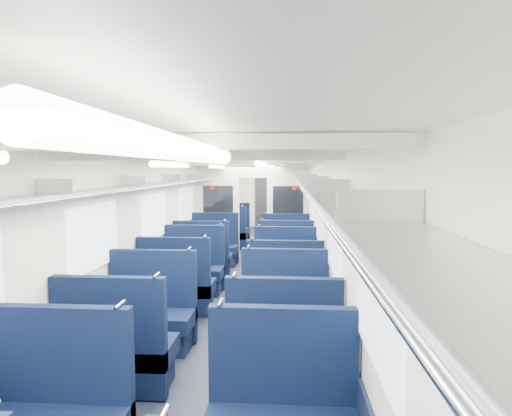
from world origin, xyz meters
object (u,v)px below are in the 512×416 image
object	(u,v)px
seat_9	(284,356)
seat_23	(286,230)
seat_13	(285,294)
seat_12	(177,289)
seat_11	(285,316)
seat_21	(286,237)
seat_10	(150,317)
seat_14	(193,271)
seat_18	(214,248)
seat_20	(227,235)
end_door	(265,201)
seat_15	(285,274)
bulkhead	(253,208)
seat_16	(203,260)
seat_17	(286,259)
seat_19	(286,250)
seat_8	(116,354)
seat_22	(231,230)

from	to	relation	value
seat_9	seat_23	world-z (taller)	same
seat_13	seat_23	size ratio (longest dim) A/B	1.00
seat_12	seat_11	bearing A→B (deg)	-34.28
seat_12	seat_21	distance (m)	5.60
seat_10	seat_23	bearing A→B (deg)	78.13
seat_14	seat_18	world-z (taller)	same
seat_13	seat_20	xyz separation A→B (m)	(-1.66, 5.68, 0.00)
end_door	seat_12	bearing A→B (deg)	-94.64
seat_13	seat_18	bearing A→B (deg)	114.74
seat_13	seat_14	size ratio (longest dim) A/B	1.00
seat_9	seat_23	size ratio (longest dim) A/B	1.00
seat_10	seat_15	xyz separation A→B (m)	(1.66, 2.36, 0.00)
seat_20	seat_10	bearing A→B (deg)	-90.00
seat_18	seat_13	bearing A→B (deg)	-65.26
seat_14	seat_23	distance (m)	5.68
seat_13	bulkhead	bearing A→B (deg)	100.29
end_door	seat_16	world-z (taller)	end_door
seat_13	seat_17	distance (m)	2.48
seat_14	seat_16	world-z (taller)	same
seat_19	seat_11	bearing A→B (deg)	-90.00
seat_14	seat_12	bearing A→B (deg)	-90.00
seat_16	seat_23	world-z (taller)	same
bulkhead	seat_9	xyz separation A→B (m)	(0.83, -6.73, -0.85)
seat_8	seat_9	xyz separation A→B (m)	(1.66, 0.08, 0.00)
bulkhead	seat_21	xyz separation A→B (m)	(0.83, 0.94, -0.85)
bulkhead	seat_21	distance (m)	1.52
seat_17	seat_18	world-z (taller)	same
seat_13	seat_20	distance (m)	5.92
seat_10	seat_20	distance (m)	6.84
seat_8	seat_20	xyz separation A→B (m)	(0.00, 7.92, 0.00)
seat_13	seat_16	distance (m)	2.80
seat_16	seat_17	xyz separation A→B (m)	(1.66, 0.23, 0.00)
seat_17	seat_23	bearing A→B (deg)	90.00
seat_10	seat_11	world-z (taller)	same
seat_14	seat_15	world-z (taller)	same
end_door	seat_20	distance (m)	4.83
seat_12	seat_21	xyz separation A→B (m)	(1.66, 5.35, 0.00)
seat_15	seat_22	xyz separation A→B (m)	(-1.66, 5.45, 0.00)
seat_13	seat_20	world-z (taller)	same
seat_8	seat_16	bearing A→B (deg)	90.00
seat_8	seat_11	world-z (taller)	same
bulkhead	seat_19	bearing A→B (deg)	-52.76
end_door	seat_12	distance (m)	10.29
seat_12	seat_14	distance (m)	1.15
end_door	bulkhead	world-z (taller)	bulkhead
seat_15	seat_11	bearing A→B (deg)	-90.00
seat_9	seat_11	bearing A→B (deg)	90.00
seat_14	seat_23	world-z (taller)	same
seat_16	seat_9	bearing A→B (deg)	-69.39
seat_9	seat_16	bearing A→B (deg)	110.61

